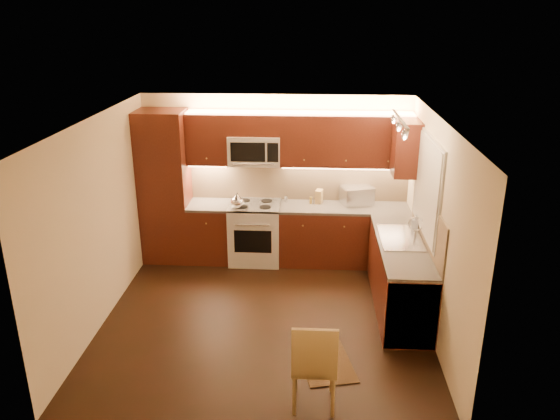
# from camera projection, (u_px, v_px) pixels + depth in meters

# --- Properties ---
(floor) EXTENTS (4.00, 4.00, 0.01)m
(floor) POSITION_uv_depth(u_px,v_px,m) (265.00, 318.00, 6.91)
(floor) COLOR black
(floor) RESTS_ON ground
(ceiling) EXTENTS (4.00, 4.00, 0.01)m
(ceiling) POSITION_uv_depth(u_px,v_px,m) (263.00, 121.00, 6.04)
(ceiling) COLOR beige
(ceiling) RESTS_ON ground
(wall_back) EXTENTS (4.00, 0.01, 2.50)m
(wall_back) POSITION_uv_depth(u_px,v_px,m) (276.00, 177.00, 8.35)
(wall_back) COLOR beige
(wall_back) RESTS_ON ground
(wall_front) EXTENTS (4.00, 0.01, 2.50)m
(wall_front) POSITION_uv_depth(u_px,v_px,m) (244.00, 314.00, 4.60)
(wall_front) COLOR beige
(wall_front) RESTS_ON ground
(wall_left) EXTENTS (0.01, 4.00, 2.50)m
(wall_left) POSITION_uv_depth(u_px,v_px,m) (99.00, 222.00, 6.59)
(wall_left) COLOR beige
(wall_left) RESTS_ON ground
(wall_right) EXTENTS (0.01, 4.00, 2.50)m
(wall_right) POSITION_uv_depth(u_px,v_px,m) (436.00, 230.00, 6.36)
(wall_right) COLOR beige
(wall_right) RESTS_ON ground
(pantry) EXTENTS (0.70, 0.60, 2.30)m
(pantry) POSITION_uv_depth(u_px,v_px,m) (165.00, 187.00, 8.20)
(pantry) COLOR #41170E
(pantry) RESTS_ON floor
(base_cab_back_left) EXTENTS (0.62, 0.60, 0.86)m
(base_cab_back_left) POSITION_uv_depth(u_px,v_px,m) (211.00, 233.00, 8.41)
(base_cab_back_left) COLOR #41170E
(base_cab_back_left) RESTS_ON floor
(counter_back_left) EXTENTS (0.62, 0.60, 0.04)m
(counter_back_left) POSITION_uv_depth(u_px,v_px,m) (209.00, 205.00, 8.25)
(counter_back_left) COLOR #3C3A37
(counter_back_left) RESTS_ON base_cab_back_left
(base_cab_back_right) EXTENTS (1.92, 0.60, 0.86)m
(base_cab_back_right) POSITION_uv_depth(u_px,v_px,m) (343.00, 236.00, 8.29)
(base_cab_back_right) COLOR #41170E
(base_cab_back_right) RESTS_ON floor
(counter_back_right) EXTENTS (1.92, 0.60, 0.04)m
(counter_back_right) POSITION_uv_depth(u_px,v_px,m) (344.00, 208.00, 8.13)
(counter_back_right) COLOR #3C3A37
(counter_back_right) RESTS_ON base_cab_back_right
(base_cab_right) EXTENTS (0.60, 2.00, 0.86)m
(base_cab_right) POSITION_uv_depth(u_px,v_px,m) (399.00, 276.00, 7.03)
(base_cab_right) COLOR #41170E
(base_cab_right) RESTS_ON floor
(counter_right) EXTENTS (0.60, 2.00, 0.04)m
(counter_right) POSITION_uv_depth(u_px,v_px,m) (402.00, 244.00, 6.88)
(counter_right) COLOR #3C3A37
(counter_right) RESTS_ON base_cab_right
(dishwasher) EXTENTS (0.58, 0.60, 0.84)m
(dishwasher) POSITION_uv_depth(u_px,v_px,m) (408.00, 304.00, 6.38)
(dishwasher) COLOR silver
(dishwasher) RESTS_ON floor
(backsplash_back) EXTENTS (3.30, 0.02, 0.60)m
(backsplash_back) POSITION_uv_depth(u_px,v_px,m) (299.00, 181.00, 8.33)
(backsplash_back) COLOR tan
(backsplash_back) RESTS_ON wall_back
(backsplash_right) EXTENTS (0.02, 2.00, 0.60)m
(backsplash_right) POSITION_uv_depth(u_px,v_px,m) (428.00, 221.00, 6.75)
(backsplash_right) COLOR tan
(backsplash_right) RESTS_ON wall_right
(upper_cab_back_left) EXTENTS (0.62, 0.35, 0.75)m
(upper_cab_back_left) POSITION_uv_depth(u_px,v_px,m) (208.00, 138.00, 8.02)
(upper_cab_back_left) COLOR #41170E
(upper_cab_back_left) RESTS_ON wall_back
(upper_cab_back_right) EXTENTS (1.92, 0.35, 0.75)m
(upper_cab_back_right) POSITION_uv_depth(u_px,v_px,m) (347.00, 140.00, 7.91)
(upper_cab_back_right) COLOR #41170E
(upper_cab_back_right) RESTS_ON wall_back
(upper_cab_bridge) EXTENTS (0.76, 0.35, 0.31)m
(upper_cab_bridge) POSITION_uv_depth(u_px,v_px,m) (254.00, 124.00, 7.91)
(upper_cab_bridge) COLOR #41170E
(upper_cab_bridge) RESTS_ON wall_back
(upper_cab_right_corner) EXTENTS (0.35, 0.50, 0.75)m
(upper_cab_right_corner) POSITION_uv_depth(u_px,v_px,m) (406.00, 148.00, 7.46)
(upper_cab_right_corner) COLOR #41170E
(upper_cab_right_corner) RESTS_ON wall_right
(stove) EXTENTS (0.76, 0.65, 0.92)m
(stove) POSITION_uv_depth(u_px,v_px,m) (255.00, 232.00, 8.33)
(stove) COLOR silver
(stove) RESTS_ON floor
(microwave) EXTENTS (0.76, 0.38, 0.44)m
(microwave) POSITION_uv_depth(u_px,v_px,m) (255.00, 150.00, 8.02)
(microwave) COLOR silver
(microwave) RESTS_ON wall_back
(window_frame) EXTENTS (0.03, 1.44, 1.24)m
(window_frame) POSITION_uv_depth(u_px,v_px,m) (428.00, 187.00, 6.75)
(window_frame) COLOR silver
(window_frame) RESTS_ON wall_right
(window_blinds) EXTENTS (0.02, 1.36, 1.16)m
(window_blinds) POSITION_uv_depth(u_px,v_px,m) (426.00, 187.00, 6.75)
(window_blinds) COLOR silver
(window_blinds) RESTS_ON wall_right
(sink) EXTENTS (0.52, 0.86, 0.15)m
(sink) POSITION_uv_depth(u_px,v_px,m) (401.00, 233.00, 6.99)
(sink) COLOR silver
(sink) RESTS_ON counter_right
(faucet) EXTENTS (0.20, 0.04, 0.30)m
(faucet) POSITION_uv_depth(u_px,v_px,m) (416.00, 228.00, 6.95)
(faucet) COLOR silver
(faucet) RESTS_ON counter_right
(track_light_bar) EXTENTS (0.04, 1.20, 0.03)m
(track_light_bar) POSITION_uv_depth(u_px,v_px,m) (400.00, 119.00, 6.34)
(track_light_bar) COLOR silver
(track_light_bar) RESTS_ON ceiling
(kettle) EXTENTS (0.21, 0.21, 0.23)m
(kettle) POSITION_uv_depth(u_px,v_px,m) (237.00, 200.00, 7.98)
(kettle) COLOR silver
(kettle) RESTS_ON stove
(toaster_oven) EXTENTS (0.53, 0.46, 0.27)m
(toaster_oven) POSITION_uv_depth(u_px,v_px,m) (357.00, 195.00, 8.21)
(toaster_oven) COLOR silver
(toaster_oven) RESTS_ON counter_back_right
(knife_block) EXTENTS (0.13, 0.17, 0.20)m
(knife_block) POSITION_uv_depth(u_px,v_px,m) (319.00, 196.00, 8.25)
(knife_block) COLOR #A6844B
(knife_block) RESTS_ON counter_back_right
(spice_jar_a) EXTENTS (0.05, 0.05, 0.10)m
(spice_jar_a) POSITION_uv_depth(u_px,v_px,m) (286.00, 199.00, 8.30)
(spice_jar_a) COLOR silver
(spice_jar_a) RESTS_ON counter_back_right
(spice_jar_b) EXTENTS (0.05, 0.05, 0.10)m
(spice_jar_b) POSITION_uv_depth(u_px,v_px,m) (311.00, 200.00, 8.24)
(spice_jar_b) COLOR olive
(spice_jar_b) RESTS_ON counter_back_right
(spice_jar_c) EXTENTS (0.05, 0.05, 0.09)m
(spice_jar_c) POSITION_uv_depth(u_px,v_px,m) (312.00, 201.00, 8.24)
(spice_jar_c) COLOR silver
(spice_jar_c) RESTS_ON counter_back_right
(spice_jar_d) EXTENTS (0.06, 0.06, 0.10)m
(spice_jar_d) POSITION_uv_depth(u_px,v_px,m) (318.00, 199.00, 8.31)
(spice_jar_d) COLOR olive
(spice_jar_d) RESTS_ON counter_back_right
(soap_bottle) EXTENTS (0.11, 0.11, 0.20)m
(soap_bottle) POSITION_uv_depth(u_px,v_px,m) (416.00, 222.00, 7.28)
(soap_bottle) COLOR silver
(soap_bottle) RESTS_ON counter_right
(rug) EXTENTS (0.70, 0.89, 0.01)m
(rug) POSITION_uv_depth(u_px,v_px,m) (326.00, 362.00, 6.02)
(rug) COLOR black
(rug) RESTS_ON floor
(dining_chair) EXTENTS (0.43, 0.43, 0.96)m
(dining_chair) POSITION_uv_depth(u_px,v_px,m) (314.00, 362.00, 5.25)
(dining_chair) COLOR #A6844B
(dining_chair) RESTS_ON floor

